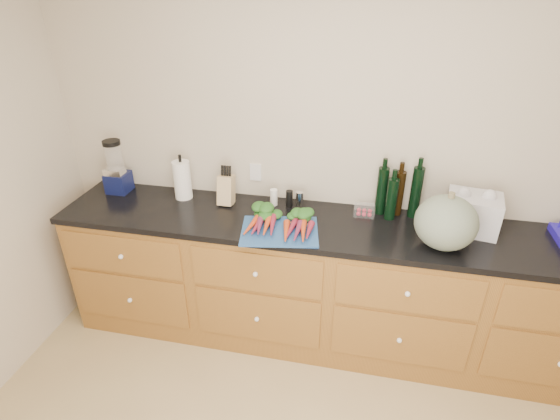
% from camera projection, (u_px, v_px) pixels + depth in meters
% --- Properties ---
extents(wall_back, '(4.10, 0.05, 2.60)m').
position_uv_depth(wall_back, '(345.00, 153.00, 2.85)').
color(wall_back, beige).
rests_on(wall_back, ground).
extents(cabinets, '(3.60, 0.64, 0.90)m').
position_uv_depth(cabinets, '(332.00, 287.00, 2.98)').
color(cabinets, brown).
rests_on(cabinets, ground).
extents(countertop, '(3.64, 0.62, 0.04)m').
position_uv_depth(countertop, '(336.00, 227.00, 2.76)').
color(countertop, black).
rests_on(countertop, cabinets).
extents(cutting_board, '(0.52, 0.43, 0.01)m').
position_uv_depth(cutting_board, '(280.00, 231.00, 2.67)').
color(cutting_board, '#234E8C').
rests_on(cutting_board, countertop).
extents(carrots, '(0.43, 0.32, 0.06)m').
position_uv_depth(carrots, '(281.00, 223.00, 2.69)').
color(carrots, '#D34418').
rests_on(carrots, cutting_board).
extents(squash, '(0.35, 0.35, 0.31)m').
position_uv_depth(squash, '(446.00, 223.00, 2.46)').
color(squash, '#596958').
rests_on(squash, countertop).
extents(blender_appliance, '(0.15, 0.15, 0.38)m').
position_uv_depth(blender_appliance, '(116.00, 170.00, 3.09)').
color(blender_appliance, '#0D1340').
rests_on(blender_appliance, countertop).
extents(paper_towel, '(0.12, 0.12, 0.27)m').
position_uv_depth(paper_towel, '(182.00, 180.00, 3.02)').
color(paper_towel, white).
rests_on(paper_towel, countertop).
extents(knife_block, '(0.10, 0.10, 0.20)m').
position_uv_depth(knife_block, '(226.00, 190.00, 2.96)').
color(knife_block, tan).
rests_on(knife_block, countertop).
extents(grinder_salt, '(0.05, 0.05, 0.12)m').
position_uv_depth(grinder_salt, '(274.00, 197.00, 2.95)').
color(grinder_salt, white).
rests_on(grinder_salt, countertop).
extents(grinder_pepper, '(0.05, 0.05, 0.12)m').
position_uv_depth(grinder_pepper, '(289.00, 199.00, 2.93)').
color(grinder_pepper, black).
rests_on(grinder_pepper, countertop).
extents(canister_chrome, '(0.05, 0.05, 0.11)m').
position_uv_depth(canister_chrome, '(300.00, 200.00, 2.92)').
color(canister_chrome, silver).
rests_on(canister_chrome, countertop).
extents(tomato_box, '(0.13, 0.11, 0.06)m').
position_uv_depth(tomato_box, '(364.00, 210.00, 2.85)').
color(tomato_box, white).
rests_on(tomato_box, countertop).
extents(bottles, '(0.28, 0.14, 0.34)m').
position_uv_depth(bottles, '(397.00, 194.00, 2.79)').
color(bottles, black).
rests_on(bottles, countertop).
extents(grocery_bag, '(0.35, 0.30, 0.23)m').
position_uv_depth(grocery_bag, '(472.00, 213.00, 2.65)').
color(grocery_bag, white).
rests_on(grocery_bag, countertop).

